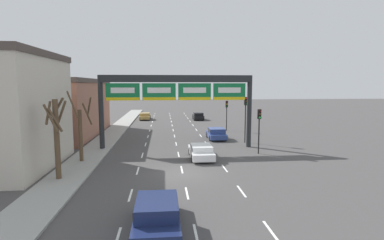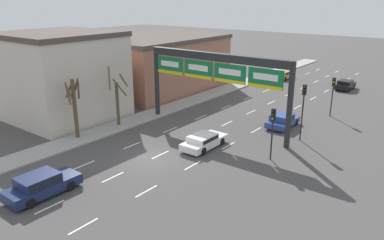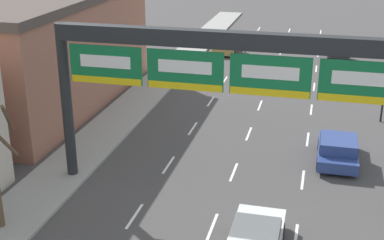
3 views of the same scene
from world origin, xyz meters
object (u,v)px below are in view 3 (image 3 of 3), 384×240
sign_gantry (228,69)px  car_gold (227,45)px  car_blue (338,149)px  car_black (339,55)px

sign_gantry → car_gold: bearing=100.4°
car_blue → car_gold: bearing=114.3°
sign_gantry → car_gold: sign_gantry is taller
car_blue → car_black: size_ratio=1.03×
car_blue → car_gold: (-9.61, 21.28, -0.04)m
car_black → car_gold: car_black is taller
sign_gantry → car_blue: (4.85, 4.72, -5.07)m
car_gold → sign_gantry: bearing=-79.6°
car_blue → sign_gantry: bearing=-135.8°
car_blue → car_black: bearing=89.5°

